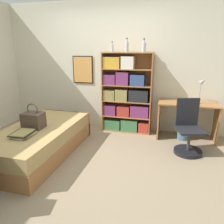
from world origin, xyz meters
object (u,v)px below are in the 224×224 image
(desk_chair, at_px, (188,136))
(bottle_green, at_px, (112,48))
(bottle_clear, at_px, (144,47))
(waste_bin, at_px, (183,133))
(bed, at_px, (40,140))
(book_stack_on_bed, at_px, (23,134))
(handbag, at_px, (33,120))
(desk, at_px, (187,114))
(desk_lamp, at_px, (202,86))
(bookcase, at_px, (126,97))
(bottle_brown, at_px, (127,47))

(desk_chair, bearing_deg, bottle_green, 154.77)
(bottle_clear, xyz_separation_m, waste_bin, (0.83, -0.15, -1.57))
(bed, height_order, book_stack_on_bed, book_stack_on_bed)
(handbag, distance_m, desk, 2.73)
(bottle_clear, relative_size, desk_lamp, 0.52)
(desk, xyz_separation_m, desk_lamp, (0.20, -0.01, 0.54))
(handbag, bearing_deg, desk_chair, 17.27)
(desk_lamp, bearing_deg, desk, 177.92)
(bottle_clear, bearing_deg, desk, -6.33)
(bookcase, distance_m, desk, 1.24)
(handbag, relative_size, desk_lamp, 0.84)
(desk, bearing_deg, handbag, -150.67)
(bookcase, distance_m, desk_chair, 1.47)
(bookcase, height_order, desk, bookcase)
(bottle_green, bearing_deg, bottle_brown, -7.09)
(book_stack_on_bed, height_order, desk_chair, desk_chair)
(bottle_brown, xyz_separation_m, desk_chair, (1.19, -0.66, -1.41))
(book_stack_on_bed, bearing_deg, handbag, 99.02)
(book_stack_on_bed, relative_size, bottle_green, 1.70)
(desk_lamp, bearing_deg, handbag, -152.71)
(bookcase, xyz_separation_m, bottle_green, (-0.28, -0.00, 0.94))
(bottle_brown, bearing_deg, book_stack_on_bed, -123.04)
(handbag, bearing_deg, bottle_clear, 43.62)
(handbag, distance_m, waste_bin, 2.70)
(bottle_brown, distance_m, waste_bin, 1.95)
(bottle_clear, bearing_deg, book_stack_on_bed, -129.30)
(desk_chair, xyz_separation_m, waste_bin, (-0.05, 0.54, -0.17))
(bottle_clear, distance_m, desk_chair, 1.80)
(bottle_brown, distance_m, desk_lamp, 1.54)
(bed, distance_m, bookcase, 1.85)
(bed, xyz_separation_m, book_stack_on_bed, (0.00, -0.39, 0.27))
(book_stack_on_bed, height_order, bookcase, bookcase)
(desk, height_order, waste_bin, desk)
(bottle_brown, height_order, desk_chair, bottle_brown)
(bed, height_order, desk_lamp, desk_lamp)
(bottle_brown, height_order, bottle_clear, bottle_brown)
(bookcase, height_order, bottle_green, bottle_green)
(bookcase, bearing_deg, desk, -5.04)
(bottle_brown, bearing_deg, desk_lamp, -3.03)
(desk_chair, bearing_deg, waste_bin, 94.87)
(handbag, height_order, book_stack_on_bed, handbag)
(waste_bin, bearing_deg, desk_chair, -85.13)
(desk, relative_size, waste_bin, 4.49)
(bookcase, distance_m, bottle_brown, 0.97)
(desk_lamp, bearing_deg, bottle_brown, 176.97)
(bottle_clear, relative_size, waste_bin, 1.03)
(bottle_clear, xyz_separation_m, desk_lamp, (1.07, -0.10, -0.66))
(handbag, distance_m, bottle_brown, 2.15)
(bottle_clear, height_order, desk, bottle_clear)
(bottle_green, bearing_deg, waste_bin, -6.18)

